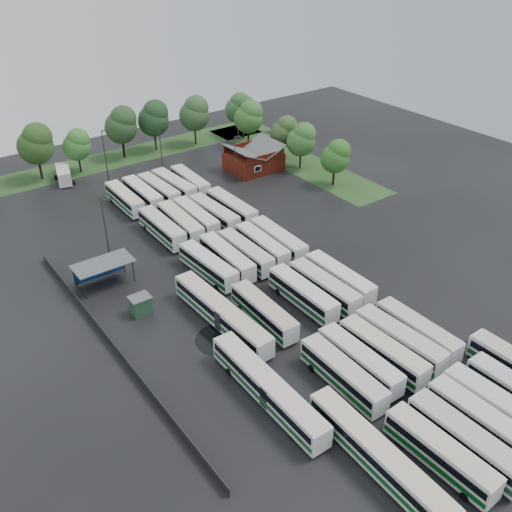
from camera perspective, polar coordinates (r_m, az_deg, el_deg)
ground at (r=74.90m, az=4.22°, el=-5.98°), size 160.00×160.00×0.00m
brick_building at (r=116.42m, az=-0.22°, el=9.50°), size 10.07×8.60×5.39m
wash_shed at (r=82.06m, az=-15.13°, el=-0.90°), size 8.20×4.20×3.58m
utility_hut at (r=75.88m, az=-11.47°, el=-4.82°), size 2.70×2.20×2.62m
grass_strip_north at (r=125.48m, az=-14.60°, el=9.23°), size 80.00×10.00×0.01m
grass_strip_east at (r=122.86m, az=3.60°, el=9.72°), size 10.00×50.00×0.01m
west_fence at (r=71.23m, az=-14.10°, el=-8.71°), size 0.10×50.00×1.20m
bus_r0c0 at (r=59.12m, az=17.97°, el=-18.24°), size 2.74×11.73×3.25m
bus_r0c1 at (r=60.81m, az=20.19°, el=-16.90°), size 2.78×12.23×3.39m
bus_r0c2 at (r=63.15m, az=21.67°, el=-15.15°), size 2.73×11.86×3.29m
bus_r0c3 at (r=65.06m, az=23.11°, el=-13.84°), size 3.02×12.17×3.36m
bus_r1c0 at (r=64.45m, az=8.68°, el=-11.61°), size 2.85×11.90×3.29m
bus_r1c1 at (r=66.46m, az=10.31°, el=-10.25°), size 2.59×11.59×3.22m
bus_r1c2 at (r=68.13m, az=12.58°, el=-9.29°), size 2.83×11.87×3.29m
bus_r1c3 at (r=70.08m, az=14.16°, el=-8.16°), size 3.09×12.18×3.36m
bus_r1c4 at (r=72.16m, az=15.85°, el=-7.21°), size 2.47×11.57×3.22m
bus_r2c0 at (r=72.45m, az=0.79°, el=-5.60°), size 2.83×11.70×3.24m
bus_r2c2 at (r=75.79m, az=4.71°, el=-3.79°), size 2.66×11.92×3.31m
bus_r2c3 at (r=77.38m, az=6.83°, el=-3.09°), size 2.63×11.98×3.33m
bus_r2c4 at (r=79.43m, az=8.33°, el=-2.22°), size 2.61×11.92×3.31m
bus_r3c0 at (r=81.70m, az=-4.81°, el=-0.95°), size 3.00×11.77×3.25m
bus_r3c1 at (r=83.28m, az=-2.95°, el=-0.16°), size 2.85×11.92×3.30m
bus_r3c2 at (r=84.55m, az=-1.07°, el=0.37°), size 2.54×11.59×3.22m
bus_r3c3 at (r=86.32m, az=0.60°, el=1.08°), size 2.93×11.64×3.21m
bus_r3c4 at (r=87.68m, az=2.22°, el=1.62°), size 3.00×12.06×3.33m
bus_r4c0 at (r=92.19m, az=-9.39°, el=2.79°), size 2.66×11.98×3.33m
bus_r4c1 at (r=93.25m, az=-7.58°, el=3.32°), size 3.19×12.28×3.39m
bus_r4c2 at (r=94.79m, az=-6.04°, el=3.88°), size 2.84×11.80×3.27m
bus_r4c3 at (r=95.73m, az=-4.24°, el=4.27°), size 2.82×11.88×3.29m
bus_r4c4 at (r=97.40m, az=-2.47°, el=4.87°), size 2.61×12.19×3.39m
bus_r5c0 at (r=103.19m, az=-13.00°, el=5.60°), size 2.64×11.58×3.21m
bus_r5c1 at (r=104.32m, az=-11.28°, el=6.12°), size 2.68×11.85×3.29m
bus_r5c2 at (r=105.38m, az=-9.69°, el=6.54°), size 2.79×11.74×3.25m
bus_r5c3 at (r=106.66m, az=-8.20°, el=7.01°), size 3.10×12.05×3.33m
bus_r5c4 at (r=108.00m, az=-6.60°, el=7.41°), size 3.00×11.64×3.21m
artic_bus_west_a at (r=57.41m, az=12.15°, el=-19.02°), size 3.09×17.53×3.24m
artic_bus_west_b at (r=72.06m, az=-3.44°, el=-5.80°), size 3.04×18.22×3.37m
artic_bus_west_c at (r=62.17m, az=1.19°, el=-13.09°), size 2.76×17.88×3.31m
minibus at (r=116.86m, az=-18.69°, el=7.74°), size 4.04×6.92×2.85m
tree_north_1 at (r=117.68m, az=-21.13°, el=10.46°), size 6.83×6.83×11.32m
tree_north_2 at (r=119.17m, az=-17.44°, el=10.62°), size 5.45×5.45×9.02m
tree_north_3 at (r=124.06m, az=-13.28°, el=12.68°), size 6.69×6.69×11.08m
tree_north_4 at (r=127.03m, az=-10.15°, el=13.44°), size 6.67×6.67×11.04m
tree_north_5 at (r=129.26m, az=-6.13°, el=14.04°), size 6.62×6.62×10.96m
tree_north_6 at (r=134.95m, az=-1.76°, el=14.62°), size 5.92×5.92×9.80m
tree_east_0 at (r=109.04m, az=8.03°, el=9.87°), size 5.47×5.47×9.05m
tree_east_1 at (r=115.84m, az=4.63°, el=11.56°), size 5.78×5.78×9.57m
tree_east_2 at (r=121.06m, az=2.88°, el=12.37°), size 5.55×5.52×9.14m
tree_east_3 at (r=127.47m, az=-0.69°, el=13.78°), size 6.27×6.27×10.38m
tree_east_4 at (r=132.54m, az=-1.19°, el=14.25°), size 5.79×5.79×9.59m
lamp_post_ne at (r=108.87m, az=-2.06°, el=9.90°), size 1.44×0.28×9.35m
lamp_post_nw at (r=84.28m, az=-14.73°, el=2.66°), size 1.66×0.32×10.79m
lamp_post_back_w at (r=112.52m, az=-14.83°, el=9.94°), size 1.61×0.31×10.42m
lamp_post_back_e at (r=116.22m, az=-9.49°, el=11.03°), size 1.49×0.29×9.70m
puddle_0 at (r=64.44m, az=14.94°, el=-14.78°), size 5.68×5.68×0.01m
puddle_1 at (r=69.65m, az=22.87°, el=-12.37°), size 4.15×4.15×0.01m
puddle_2 at (r=71.11m, az=-3.38°, el=-8.31°), size 6.75×6.75×0.01m
puddle_3 at (r=78.07m, az=8.97°, el=-4.57°), size 5.00×5.00×0.01m
puddle_4 at (r=74.01m, az=20.04°, el=-8.71°), size 3.28×3.28×0.01m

